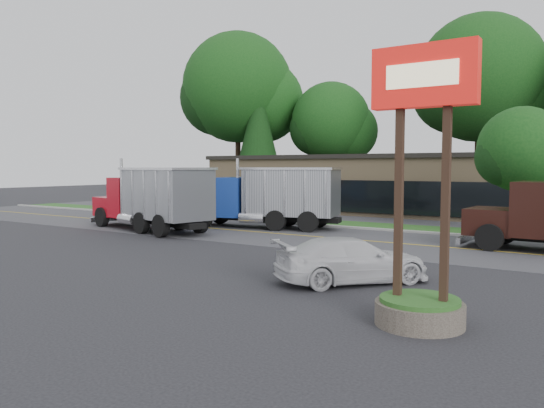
# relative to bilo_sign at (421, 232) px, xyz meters

# --- Properties ---
(ground) EXTENTS (140.00, 140.00, 0.00)m
(ground) POSITION_rel_bilo_sign_xyz_m (-10.50, 2.50, -2.02)
(ground) COLOR #323237
(ground) RESTS_ON ground
(road) EXTENTS (60.00, 8.00, 0.02)m
(road) POSITION_rel_bilo_sign_xyz_m (-10.50, 11.50, -2.02)
(road) COLOR #545459
(road) RESTS_ON ground
(center_line) EXTENTS (60.00, 0.12, 0.01)m
(center_line) POSITION_rel_bilo_sign_xyz_m (-10.50, 11.50, -2.02)
(center_line) COLOR gold
(center_line) RESTS_ON ground
(curb) EXTENTS (60.00, 0.30, 0.12)m
(curb) POSITION_rel_bilo_sign_xyz_m (-10.50, 15.70, -2.02)
(curb) COLOR #9E9E99
(curb) RESTS_ON ground
(grass_verge) EXTENTS (60.00, 3.40, 0.03)m
(grass_verge) POSITION_rel_bilo_sign_xyz_m (-10.50, 17.50, -2.02)
(grass_verge) COLOR #23511C
(grass_verge) RESTS_ON ground
(far_parking) EXTENTS (60.00, 7.00, 0.02)m
(far_parking) POSITION_rel_bilo_sign_xyz_m (-10.50, 22.50, -2.02)
(far_parking) COLOR #545459
(far_parking) RESTS_ON ground
(strip_mall) EXTENTS (32.00, 12.00, 4.00)m
(strip_mall) POSITION_rel_bilo_sign_xyz_m (-8.50, 28.50, -0.02)
(strip_mall) COLOR tan
(strip_mall) RESTS_ON ground
(bilo_sign) EXTENTS (2.20, 1.90, 5.95)m
(bilo_sign) POSITION_rel_bilo_sign_xyz_m (0.00, 0.00, 0.00)
(bilo_sign) COLOR #6B6054
(bilo_sign) RESTS_ON ground
(tree_far_a) EXTENTS (12.34, 11.61, 17.60)m
(tree_far_a) POSITION_rel_bilo_sign_xyz_m (-30.31, 34.65, 9.21)
(tree_far_a) COLOR #382619
(tree_far_a) RESTS_ON ground
(tree_far_b) EXTENTS (8.29, 7.80, 11.82)m
(tree_far_b) POSITION_rel_bilo_sign_xyz_m (-20.37, 36.60, 5.52)
(tree_far_b) COLOR #382619
(tree_far_b) RESTS_ON ground
(tree_far_c) EXTENTS (11.40, 10.73, 16.27)m
(tree_far_c) POSITION_rel_bilo_sign_xyz_m (-6.33, 36.64, 8.36)
(tree_far_c) COLOR #382619
(tree_far_c) RESTS_ON ground
(evergreen_left) EXTENTS (5.34, 5.34, 12.13)m
(evergreen_left) POSITION_rel_bilo_sign_xyz_m (-26.50, 32.50, 4.65)
(evergreen_left) COLOR #382619
(evergreen_left) RESTS_ON ground
(tree_verge) EXTENTS (4.47, 4.21, 6.38)m
(tree_verge) POSITION_rel_bilo_sign_xyz_m (-0.43, 17.55, 2.04)
(tree_verge) COLOR #382619
(tree_verge) RESTS_ON ground
(dump_truck_red) EXTENTS (9.07, 4.46, 3.36)m
(dump_truck_red) POSITION_rel_bilo_sign_xyz_m (-17.05, 8.94, -0.21)
(dump_truck_red) COLOR black
(dump_truck_red) RESTS_ON ground
(dump_truck_blue) EXTENTS (8.86, 4.45, 3.36)m
(dump_truck_blue) POSITION_rel_bilo_sign_xyz_m (-12.53, 13.40, -0.22)
(dump_truck_blue) COLOR black
(dump_truck_blue) RESTS_ON ground
(rally_car) EXTENTS (4.41, 4.71, 1.33)m
(rally_car) POSITION_rel_bilo_sign_xyz_m (-3.00, 3.11, -1.36)
(rally_car) COLOR silver
(rally_car) RESTS_ON ground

